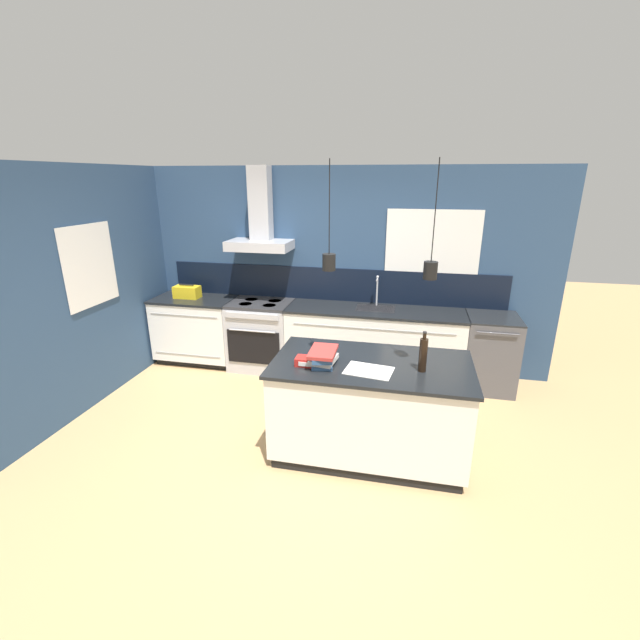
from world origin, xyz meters
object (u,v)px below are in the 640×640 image
at_px(bottle_on_island, 423,354).
at_px(book_stack, 323,357).
at_px(red_supply_box, 307,361).
at_px(dishwasher, 489,353).
at_px(yellow_toolbox, 187,292).
at_px(oven_range, 262,335).

xyz_separation_m(bottle_on_island, book_stack, (-0.84, -0.06, -0.07)).
bearing_deg(bottle_on_island, red_supply_box, -174.80).
distance_m(bottle_on_island, red_supply_box, 0.99).
xyz_separation_m(bottle_on_island, red_supply_box, (-0.98, -0.09, -0.12)).
bearing_deg(dishwasher, bottle_on_island, -116.50).
height_order(dishwasher, yellow_toolbox, yellow_toolbox).
distance_m(dishwasher, yellow_toolbox, 3.96).
bearing_deg(yellow_toolbox, red_supply_box, -40.26).
bearing_deg(bottle_on_island, yellow_toolbox, 151.21).
height_order(oven_range, yellow_toolbox, yellow_toolbox).
xyz_separation_m(oven_range, red_supply_box, (1.07, -1.78, 0.49)).
bearing_deg(red_supply_box, bottle_on_island, 5.20).
bearing_deg(dishwasher, yellow_toolbox, 180.00).
height_order(dishwasher, red_supply_box, red_supply_box).
distance_m(book_stack, yellow_toolbox, 2.84).
bearing_deg(yellow_toolbox, book_stack, -38.02).
height_order(red_supply_box, yellow_toolbox, yellow_toolbox).
bearing_deg(book_stack, yellow_toolbox, 141.98).
relative_size(dishwasher, yellow_toolbox, 2.68).
xyz_separation_m(dishwasher, red_supply_box, (-1.82, -1.78, 0.49)).
xyz_separation_m(oven_range, book_stack, (1.20, -1.74, 0.53)).
distance_m(bottle_on_island, yellow_toolbox, 3.51).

